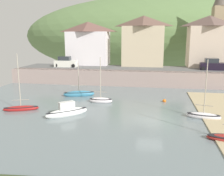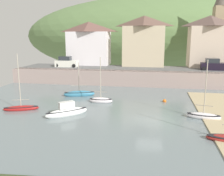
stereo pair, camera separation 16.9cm
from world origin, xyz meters
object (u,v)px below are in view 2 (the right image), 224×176
waterfront_building_left (89,43)px  church_with_spire (221,22)px  motorboat_with_cabin (67,112)px  dinghy_open_wooden (79,94)px  sailboat_far_left (203,116)px  rowboat_small_beached (21,108)px  sailboat_tall_mast (101,100)px  waterfront_building_centre (144,41)px  parked_car_near_slipway (66,62)px  parked_car_by_wall (213,65)px  waterfront_building_right (209,41)px  mooring_buoy (165,101)px

waterfront_building_left → church_with_spire: church_with_spire is taller
motorboat_with_cabin → church_with_spire: bearing=12.9°
church_with_spire → motorboat_with_cabin: bearing=-125.7°
dinghy_open_wooden → sailboat_far_left: bearing=-43.2°
rowboat_small_beached → sailboat_tall_mast: size_ratio=1.10×
waterfront_building_left → waterfront_building_centre: bearing=0.0°
parked_car_near_slipway → motorboat_with_cabin: bearing=-71.8°
waterfront_building_centre → waterfront_building_left: bearing=180.0°
church_with_spire → parked_car_by_wall: (-2.59, -8.50, -7.46)m
waterfront_building_centre → motorboat_with_cabin: waterfront_building_centre is taller
sailboat_tall_mast → parked_car_near_slipway: sailboat_tall_mast is taller
church_with_spire → rowboat_small_beached: (-26.44, -28.16, -10.40)m
motorboat_with_cabin → parked_car_near_slipway: size_ratio=0.95×
parked_car_near_slipway → parked_car_by_wall: 25.85m
sailboat_tall_mast → parked_car_near_slipway: size_ratio=1.37×
church_with_spire → rowboat_small_beached: size_ratio=2.55×
waterfront_building_right → sailboat_far_left: 25.00m
rowboat_small_beached → mooring_buoy: (15.56, 6.19, -0.13)m
sailboat_far_left → sailboat_tall_mast: bearing=170.5°
rowboat_small_beached → parked_car_near_slipway: (-2.01, 19.66, 2.94)m
church_with_spire → parked_car_near_slipway: church_with_spire is taller
church_with_spire → parked_car_near_slipway: size_ratio=3.86×
waterfront_building_centre → dinghy_open_wooden: size_ratio=1.96×
waterfront_building_centre → dinghy_open_wooden: 19.65m
waterfront_building_left → mooring_buoy: bearing=-51.3°
waterfront_building_right → mooring_buoy: (-8.19, -17.97, -6.95)m
waterfront_building_right → sailboat_tall_mast: (-15.89, -19.44, -6.80)m
rowboat_small_beached → mooring_buoy: bearing=0.0°
motorboat_with_cabin → rowboat_small_beached: size_ratio=0.63×
waterfront_building_left → mooring_buoy: size_ratio=18.73×
waterfront_building_right → church_with_spire: church_with_spire is taller
motorboat_with_cabin → waterfront_building_centre: bearing=34.3°
waterfront_building_left → waterfront_building_right: bearing=0.0°
waterfront_building_left → waterfront_building_right: (22.59, 0.00, 0.44)m
waterfront_building_left → sailboat_tall_mast: (6.70, -19.44, -6.37)m
waterfront_building_right → parked_car_by_wall: waterfront_building_right is taller
waterfront_building_centre → sailboat_far_left: size_ratio=1.58×
church_with_spire → sailboat_far_left: (-7.31, -27.60, -10.39)m
sailboat_tall_mast → parked_car_near_slipway: bearing=122.7°
church_with_spire → sailboat_far_left: size_ratio=2.70×
rowboat_small_beached → parked_car_by_wall: bearing=17.8°
mooring_buoy → waterfront_building_right: bearing=65.5°
waterfront_building_right → dinghy_open_wooden: bearing=-139.3°
sailboat_tall_mast → rowboat_small_beached: bearing=-149.8°
dinghy_open_wooden → mooring_buoy: 11.36m
sailboat_tall_mast → sailboat_far_left: size_ratio=0.96×
waterfront_building_centre → motorboat_with_cabin: bearing=-104.3°
rowboat_small_beached → sailboat_tall_mast: bearing=9.3°
sailboat_far_left → waterfront_building_right: bearing=89.7°
church_with_spire → motorboat_with_cabin: size_ratio=4.05×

